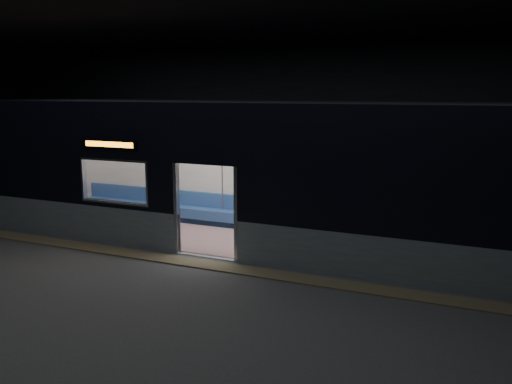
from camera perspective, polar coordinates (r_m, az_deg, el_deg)
The scene contains 7 objects.
station_floor at distance 11.14m, azimuth -7.89°, elevation -8.33°, with size 24.00×14.00×0.01m, color #47494C.
station_envelope at distance 10.54m, azimuth -8.40°, elevation 10.90°, with size 24.00×14.00×5.00m.
tactile_strip at distance 11.57m, azimuth -6.44°, elevation -7.45°, with size 22.80×0.50×0.03m, color #8C7F59.
metro_car at distance 12.88m, azimuth -2.10°, elevation 2.82°, with size 18.00×3.04×3.35m.
passenger at distance 13.02m, azimuth 11.81°, elevation -1.91°, with size 0.43×0.73×1.42m.
handbag at distance 12.82m, azimuth 11.72°, elevation -2.71°, with size 0.28×0.24×0.14m, color black.
transit_map at distance 13.65m, azimuth 5.09°, elevation 1.68°, with size 1.01×0.03×0.66m, color white.
Camera 1 is at (5.65, -8.90, 3.59)m, focal length 38.00 mm.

